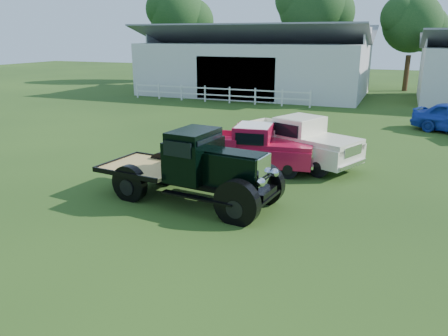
% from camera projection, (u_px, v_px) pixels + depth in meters
% --- Properties ---
extents(ground, '(120.00, 120.00, 0.00)m').
position_uv_depth(ground, '(201.00, 214.00, 12.24)').
color(ground, '#203813').
extents(shed_left, '(18.80, 10.20, 5.60)m').
position_uv_depth(shed_left, '(255.00, 60.00, 36.99)').
color(shed_left, '#B5B5B5').
rests_on(shed_left, ground).
extents(fence_rail, '(14.20, 0.16, 1.20)m').
position_uv_depth(fence_rail, '(217.00, 94.00, 32.68)').
color(fence_rail, white).
rests_on(fence_rail, ground).
extents(tree_a, '(6.30, 6.30, 10.50)m').
position_uv_depth(tree_a, '(178.00, 31.00, 46.45)').
color(tree_a, black).
rests_on(tree_a, ground).
extents(tree_b, '(6.90, 6.90, 11.50)m').
position_uv_depth(tree_b, '(311.00, 25.00, 42.15)').
color(tree_b, black).
rests_on(tree_b, ground).
extents(tree_c, '(5.40, 5.40, 9.00)m').
position_uv_depth(tree_c, '(410.00, 39.00, 38.38)').
color(tree_c, black).
rests_on(tree_c, ground).
extents(vintage_flatbed, '(5.75, 2.78, 2.20)m').
position_uv_depth(vintage_flatbed, '(191.00, 166.00, 12.97)').
color(vintage_flatbed, black).
rests_on(vintage_flatbed, ground).
extents(red_pickup, '(4.90, 2.40, 1.72)m').
position_uv_depth(red_pickup, '(251.00, 147.00, 16.13)').
color(red_pickup, red).
rests_on(red_pickup, ground).
extents(white_pickup, '(5.35, 3.77, 1.84)m').
position_uv_depth(white_pickup, '(297.00, 141.00, 16.82)').
color(white_pickup, beige).
rests_on(white_pickup, ground).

